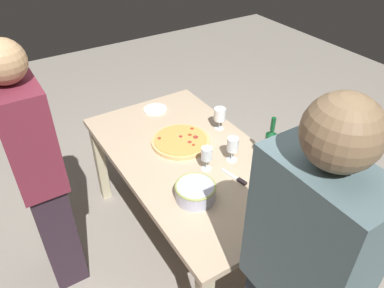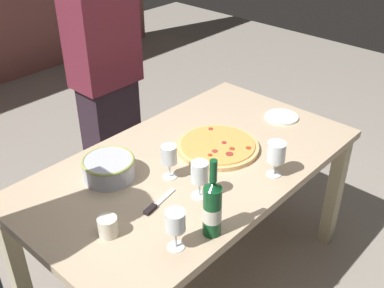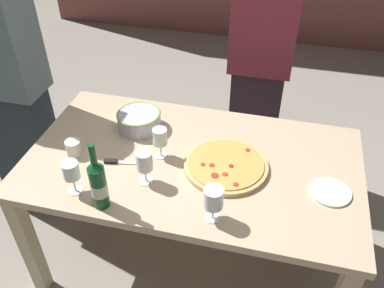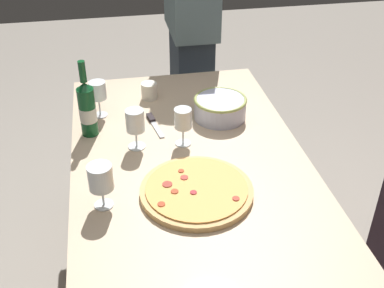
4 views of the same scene
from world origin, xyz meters
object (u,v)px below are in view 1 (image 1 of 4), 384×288
at_px(dining_table, 192,167).
at_px(wine_bottle, 270,146).
at_px(pizza, 181,141).
at_px(wine_glass_far_left, 233,145).
at_px(wine_glass_by_bottle, 220,115).
at_px(wine_glass_near_pizza, 281,162).
at_px(side_plate, 155,109).
at_px(person_guest_left, 297,288).
at_px(wine_glass_far_right, 207,154).
at_px(cup_amber, 262,199).
at_px(serving_bowl, 195,191).
at_px(pizza_knife, 237,179).
at_px(person_host, 39,176).

distance_m(dining_table, wine_bottle, 0.52).
distance_m(pizza, wine_glass_far_left, 0.39).
xyz_separation_m(pizza, wine_glass_by_bottle, (0.00, -0.32, 0.10)).
xyz_separation_m(wine_glass_near_pizza, wine_glass_far_left, (0.28, 0.14, 0.00)).
relative_size(wine_bottle, wine_glass_far_left, 1.96).
relative_size(wine_bottle, side_plate, 1.80).
xyz_separation_m(wine_glass_by_bottle, person_guest_left, (-1.27, 0.53, 0.04)).
relative_size(pizza, wine_glass_near_pizza, 2.44).
height_order(wine_glass_far_right, person_guest_left, person_guest_left).
distance_m(cup_amber, person_guest_left, 0.62).
bearing_deg(cup_amber, pizza, 6.37).
height_order(wine_bottle, wine_glass_far_left, wine_bottle).
distance_m(wine_glass_by_bottle, person_guest_left, 1.38).
xyz_separation_m(wine_glass_far_left, side_plate, (0.81, 0.12, -0.11)).
relative_size(wine_bottle, wine_glass_far_right, 2.05).
bearing_deg(wine_glass_near_pizza, cup_amber, 117.50).
bearing_deg(wine_glass_far_left, pizza, 28.10).
height_order(serving_bowl, pizza_knife, serving_bowl).
bearing_deg(serving_bowl, wine_glass_near_pizza, -102.39).
height_order(dining_table, wine_glass_by_bottle, wine_glass_by_bottle).
bearing_deg(pizza_knife, serving_bowl, 90.03).
relative_size(dining_table, person_guest_left, 0.91).
distance_m(pizza, cup_amber, 0.74).
bearing_deg(cup_amber, serving_bowl, 50.47).
distance_m(wine_glass_by_bottle, wine_glass_far_right, 0.46).
height_order(dining_table, pizza, pizza).
bearing_deg(person_guest_left, wine_glass_by_bottle, -12.53).
distance_m(wine_glass_far_left, pizza_knife, 0.22).
height_order(pizza, wine_bottle, wine_bottle).
distance_m(cup_amber, side_plate, 1.21).
bearing_deg(wine_glass_far_right, wine_bottle, -111.80).
distance_m(wine_glass_far_right, cup_amber, 0.43).
bearing_deg(wine_bottle, wine_glass_by_bottle, 4.77).
height_order(serving_bowl, cup_amber, serving_bowl).
xyz_separation_m(serving_bowl, wine_glass_by_bottle, (0.50, -0.52, 0.06)).
height_order(serving_bowl, wine_glass_far_left, wine_glass_far_left).
xyz_separation_m(wine_glass_far_right, pizza_knife, (-0.18, -0.10, -0.11)).
bearing_deg(wine_glass_near_pizza, pizza_knife, 62.94).
relative_size(serving_bowl, wine_glass_far_right, 1.45).
distance_m(wine_glass_near_pizza, cup_amber, 0.27).
distance_m(wine_bottle, wine_glass_by_bottle, 0.47).
height_order(dining_table, wine_glass_far_right, wine_glass_far_right).
relative_size(serving_bowl, person_host, 0.14).
bearing_deg(wine_glass_by_bottle, person_host, 87.87).
distance_m(pizza, side_plate, 0.48).
bearing_deg(serving_bowl, side_plate, -14.63).
xyz_separation_m(wine_glass_near_pizza, side_plate, (1.09, 0.26, -0.11)).
distance_m(wine_glass_far_left, person_guest_left, 1.01).
height_order(wine_glass_near_pizza, wine_glass_far_right, wine_glass_near_pizza).
height_order(wine_glass_far_left, person_host, person_host).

